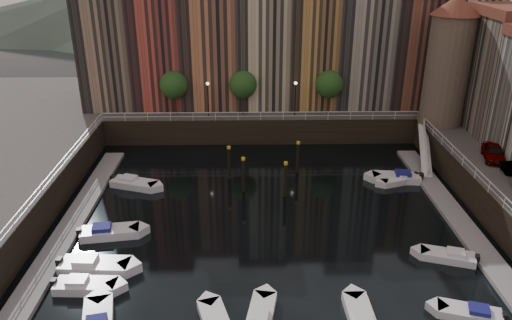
{
  "coord_description": "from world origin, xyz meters",
  "views": [
    {
      "loc": [
        -1.57,
        -38.05,
        21.64
      ],
      "look_at": [
        -0.76,
        4.0,
        3.27
      ],
      "focal_mm": 35.0,
      "sensor_mm": 36.0,
      "label": 1
    }
  ],
  "objects_px": {
    "boat_left_1": "(94,266)",
    "mooring_pilings": "(264,169)",
    "gangway": "(425,148)",
    "car_a": "(493,153)",
    "corner_tower": "(449,60)",
    "boat_left_0": "(85,286)",
    "boat_left_2": "(109,232)"
  },
  "relations": [
    {
      "from": "gangway",
      "to": "boat_left_2",
      "type": "relative_size",
      "value": 1.69
    },
    {
      "from": "gangway",
      "to": "boat_left_2",
      "type": "bearing_deg",
      "value": -155.51
    },
    {
      "from": "boat_left_1",
      "to": "boat_left_2",
      "type": "bearing_deg",
      "value": 94.34
    },
    {
      "from": "gangway",
      "to": "mooring_pilings",
      "type": "distance_m",
      "value": 17.64
    },
    {
      "from": "gangway",
      "to": "boat_left_0",
      "type": "xyz_separation_m",
      "value": [
        -29.76,
        -20.34,
        -1.58
      ]
    },
    {
      "from": "corner_tower",
      "to": "gangway",
      "type": "xyz_separation_m",
      "value": [
        -2.9,
        -4.5,
        -8.28
      ]
    },
    {
      "from": "gangway",
      "to": "boat_left_1",
      "type": "bearing_deg",
      "value": -148.57
    },
    {
      "from": "mooring_pilings",
      "to": "car_a",
      "type": "bearing_deg",
      "value": -3.67
    },
    {
      "from": "boat_left_1",
      "to": "boat_left_2",
      "type": "xyz_separation_m",
      "value": [
        -0.08,
        4.59,
        -0.03
      ]
    },
    {
      "from": "boat_left_2",
      "to": "car_a",
      "type": "bearing_deg",
      "value": 4.54
    },
    {
      "from": "boat_left_1",
      "to": "car_a",
      "type": "relative_size",
      "value": 1.27
    },
    {
      "from": "gangway",
      "to": "corner_tower",
      "type": "bearing_deg",
      "value": 57.2
    },
    {
      "from": "mooring_pilings",
      "to": "boat_left_0",
      "type": "height_order",
      "value": "mooring_pilings"
    },
    {
      "from": "gangway",
      "to": "boat_left_2",
      "type": "height_order",
      "value": "gangway"
    },
    {
      "from": "mooring_pilings",
      "to": "car_a",
      "type": "xyz_separation_m",
      "value": [
        21.25,
        -1.36,
        2.06
      ]
    },
    {
      "from": "boat_left_2",
      "to": "car_a",
      "type": "distance_m",
      "value": 35.03
    },
    {
      "from": "corner_tower",
      "to": "boat_left_2",
      "type": "height_order",
      "value": "corner_tower"
    },
    {
      "from": "gangway",
      "to": "mooring_pilings",
      "type": "height_order",
      "value": "gangway"
    },
    {
      "from": "corner_tower",
      "to": "mooring_pilings",
      "type": "relative_size",
      "value": 1.9
    },
    {
      "from": "boat_left_0",
      "to": "mooring_pilings",
      "type": "bearing_deg",
      "value": 53.5
    },
    {
      "from": "boat_left_0",
      "to": "boat_left_1",
      "type": "xyz_separation_m",
      "value": [
        0.02,
        2.16,
        0.06
      ]
    },
    {
      "from": "corner_tower",
      "to": "boat_left_2",
      "type": "xyz_separation_m",
      "value": [
        -32.71,
        -18.08,
        -9.82
      ]
    },
    {
      "from": "mooring_pilings",
      "to": "car_a",
      "type": "height_order",
      "value": "car_a"
    },
    {
      "from": "boat_left_1",
      "to": "mooring_pilings",
      "type": "bearing_deg",
      "value": 50.63
    },
    {
      "from": "boat_left_2",
      "to": "car_a",
      "type": "height_order",
      "value": "car_a"
    },
    {
      "from": "boat_left_0",
      "to": "car_a",
      "type": "distance_m",
      "value": 37.06
    },
    {
      "from": "corner_tower",
      "to": "mooring_pilings",
      "type": "xyz_separation_m",
      "value": [
        -19.96,
        -8.96,
        -8.54
      ]
    },
    {
      "from": "gangway",
      "to": "boat_left_1",
      "type": "xyz_separation_m",
      "value": [
        -29.74,
        -18.17,
        -1.51
      ]
    },
    {
      "from": "corner_tower",
      "to": "boat_left_0",
      "type": "bearing_deg",
      "value": -142.75
    },
    {
      "from": "corner_tower",
      "to": "boat_left_2",
      "type": "bearing_deg",
      "value": -151.07
    },
    {
      "from": "corner_tower",
      "to": "car_a",
      "type": "xyz_separation_m",
      "value": [
        1.28,
        -10.32,
        -6.49
      ]
    },
    {
      "from": "corner_tower",
      "to": "gangway",
      "type": "distance_m",
      "value": 9.86
    }
  ]
}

